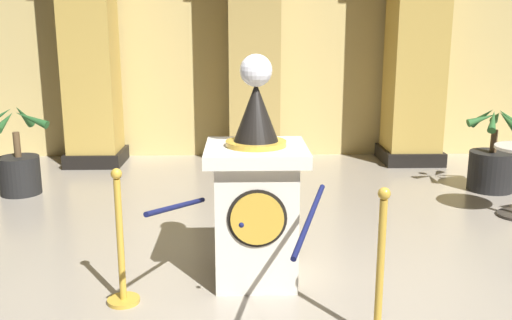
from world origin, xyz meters
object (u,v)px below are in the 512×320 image
(pedestal_clock, at_px, (256,197))
(stanchion_near, at_px, (121,257))
(potted_palm_right, at_px, (491,164))
(stanchion_far, at_px, (379,289))
(potted_palm_left, at_px, (19,167))

(pedestal_clock, relative_size, stanchion_near, 1.75)
(stanchion_near, bearing_deg, potted_palm_right, 35.79)
(stanchion_far, bearing_deg, potted_palm_right, 57.07)
(pedestal_clock, xyz_separation_m, potted_palm_left, (-2.81, 2.49, -0.36))
(stanchion_far, height_order, potted_palm_left, potted_palm_left)
(pedestal_clock, height_order, potted_palm_right, pedestal_clock)
(stanchion_far, bearing_deg, stanchion_near, 161.91)
(stanchion_far, relative_size, potted_palm_left, 0.93)
(stanchion_far, bearing_deg, potted_palm_left, 135.98)
(pedestal_clock, height_order, potted_palm_left, pedestal_clock)
(stanchion_near, xyz_separation_m, potted_palm_left, (-1.82, 2.88, -0.03))
(stanchion_near, bearing_deg, pedestal_clock, 21.15)
(potted_palm_left, relative_size, potted_palm_right, 1.04)
(stanchion_far, distance_m, potted_palm_right, 4.12)
(stanchion_near, xyz_separation_m, stanchion_far, (1.76, -0.57, 0.00))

